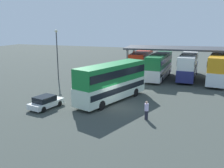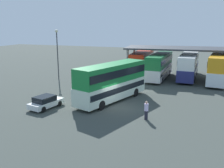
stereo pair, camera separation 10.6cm
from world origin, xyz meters
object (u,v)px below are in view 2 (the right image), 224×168
(double_decker_far_right, at_px, (189,65))
(double_decker_end_of_row, at_px, (219,67))
(parked_hatchback, at_px, (46,102))
(lamppost_tall, at_px, (57,49))
(double_decker_main, at_px, (112,81))
(double_decker_near_canopy, at_px, (142,62))
(pedestrian_waiting, at_px, (146,110))
(double_decker_mid_row, at_px, (160,65))

(double_decker_far_right, bearing_deg, double_decker_end_of_row, -109.52)
(parked_hatchback, xyz_separation_m, lamppost_tall, (-6.42, 13.22, 4.30))
(double_decker_main, distance_m, parked_hatchback, 7.78)
(double_decker_near_canopy, bearing_deg, lamppost_tall, 124.71)
(double_decker_near_canopy, relative_size, double_decker_end_of_row, 1.03)
(double_decker_end_of_row, xyz_separation_m, pedestrian_waiting, (-7.12, -19.10, -1.46))
(pedestrian_waiting, bearing_deg, lamppost_tall, 76.45)
(pedestrian_waiting, bearing_deg, double_decker_near_canopy, 37.35)
(double_decker_mid_row, relative_size, double_decker_far_right, 0.90)
(double_decker_near_canopy, xyz_separation_m, pedestrian_waiting, (5.46, -21.93, -1.31))
(double_decker_main, distance_m, double_decker_end_of_row, 18.89)
(double_decker_end_of_row, bearing_deg, parked_hatchback, 143.47)
(parked_hatchback, height_order, pedestrian_waiting, pedestrian_waiting)
(double_decker_main, xyz_separation_m, double_decker_near_canopy, (-0.42, 17.29, -0.16))
(double_decker_main, distance_m, double_decker_far_right, 17.93)
(parked_hatchback, xyz_separation_m, double_decker_mid_row, (8.98, 19.13, 1.55))
(double_decker_end_of_row, relative_size, pedestrian_waiting, 6.13)
(double_decker_main, height_order, double_decker_end_of_row, double_decker_main)
(double_decker_main, xyz_separation_m, lamppost_tall, (-12.21, 8.31, 2.60))
(double_decker_main, xyz_separation_m, double_decker_far_right, (7.66, 16.21, -0.15))
(parked_hatchback, relative_size, lamppost_tall, 0.52)
(double_decker_end_of_row, xyz_separation_m, lamppost_tall, (-24.37, -6.15, 2.61))
(double_decker_mid_row, xyz_separation_m, pedestrian_waiting, (1.84, -18.87, -1.31))
(double_decker_end_of_row, bearing_deg, pedestrian_waiting, 165.84)
(double_decker_main, relative_size, lamppost_tall, 1.36)
(lamppost_tall, bearing_deg, pedestrian_waiting, -36.91)
(double_decker_main, bearing_deg, double_decker_mid_row, 5.94)
(double_decker_near_canopy, relative_size, pedestrian_waiting, 6.32)
(parked_hatchback, relative_size, double_decker_mid_row, 0.39)
(double_decker_near_canopy, bearing_deg, double_decker_mid_row, -132.83)
(double_decker_mid_row, bearing_deg, double_decker_far_right, -63.48)
(lamppost_tall, bearing_deg, double_decker_near_canopy, 37.29)
(double_decker_main, distance_m, pedestrian_waiting, 7.01)
(double_decker_main, xyz_separation_m, parked_hatchback, (-5.79, -4.91, -1.70))
(parked_hatchback, xyz_separation_m, pedestrian_waiting, (10.82, 0.27, 0.23))
(double_decker_main, bearing_deg, parked_hatchback, 148.90)
(double_decker_mid_row, xyz_separation_m, lamppost_tall, (-15.40, -5.91, 2.75))
(parked_hatchback, distance_m, double_decker_near_canopy, 22.89)
(double_decker_main, relative_size, double_decker_mid_row, 1.03)
(double_decker_end_of_row, height_order, lamppost_tall, lamppost_tall)
(pedestrian_waiting, bearing_deg, parked_hatchback, 114.77)
(double_decker_near_canopy, distance_m, pedestrian_waiting, 22.64)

